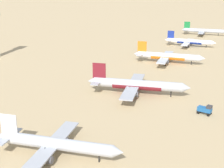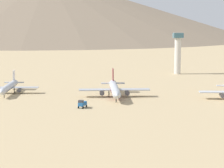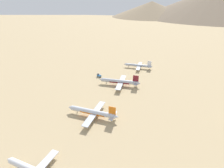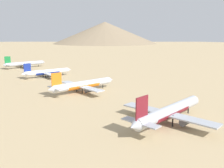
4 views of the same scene
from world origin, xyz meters
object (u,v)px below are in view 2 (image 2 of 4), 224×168
object	(u,v)px
parked_jet_0	(9,87)
control_tower	(178,51)
parked_jet_1	(115,89)
service_truck	(82,104)

from	to	relation	value
parked_jet_0	control_tower	size ratio (longest dim) A/B	1.28
parked_jet_0	control_tower	world-z (taller)	control_tower
parked_jet_1	service_truck	xyz separation A→B (m)	(29.08, -16.50, -2.37)
service_truck	control_tower	distance (m)	150.22
parked_jet_0	parked_jet_1	world-z (taller)	parked_jet_1
parked_jet_1	control_tower	size ratio (longest dim) A/B	1.50
control_tower	parked_jet_1	bearing A→B (deg)	-27.08
control_tower	parked_jet_0	bearing A→B (deg)	-51.18
parked_jet_0	control_tower	distance (m)	142.12
parked_jet_0	parked_jet_1	xyz separation A→B (m)	(14.63, 57.41, 0.62)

